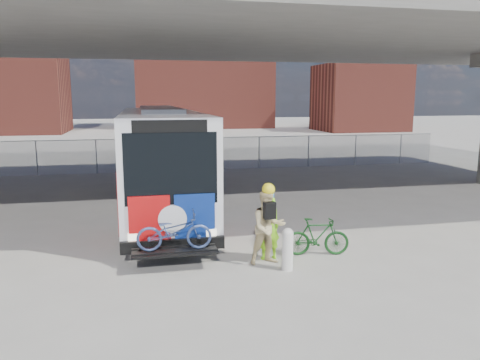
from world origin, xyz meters
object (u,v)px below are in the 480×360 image
object	(u,v)px
cyclist_tan	(268,226)
bike_parked	(317,237)
cyclist_hivis	(268,226)
bus	(160,151)
bollard	(288,248)

from	to	relation	value
cyclist_tan	bike_parked	xyz separation A→B (m)	(1.41, 0.33, -0.46)
bike_parked	cyclist_hivis	bearing A→B (deg)	100.34
bus	bike_parked	size ratio (longest dim) A/B	7.84
cyclist_tan	cyclist_hivis	bearing A→B (deg)	64.33
bus	cyclist_tan	bearing A→B (deg)	-71.22
bollard	bike_parked	bearing A→B (deg)	38.40
cyclist_hivis	bike_parked	size ratio (longest dim) A/B	1.08
bike_parked	cyclist_tan	bearing A→B (deg)	113.46
bollard	cyclist_hivis	world-z (taller)	cyclist_hivis
bollard	bike_parked	world-z (taller)	bollard
bollard	cyclist_tan	world-z (taller)	cyclist_tan
cyclist_hivis	cyclist_tan	world-z (taller)	cyclist_tan
cyclist_tan	bollard	bearing A→B (deg)	-66.61
bus	cyclist_hivis	size ratio (longest dim) A/B	7.24
cyclist_hivis	cyclist_tan	xyz separation A→B (m)	(-0.10, -0.33, 0.09)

